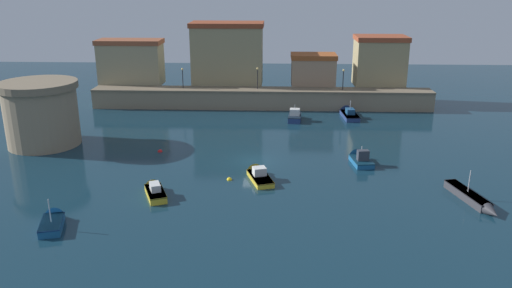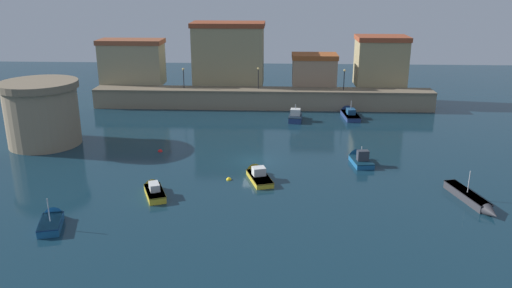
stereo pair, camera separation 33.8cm
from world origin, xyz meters
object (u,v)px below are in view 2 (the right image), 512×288
at_px(quay_lamp_2, 344,76).
at_px(moored_boat_4, 472,199).
at_px(mooring_buoy_0, 160,152).
at_px(moored_boat_3, 257,174).
at_px(fortress_tower, 42,113).
at_px(quay_lamp_0, 183,75).
at_px(moored_boat_0, 154,190).
at_px(quay_lamp_1, 258,75).
at_px(moored_boat_2, 349,113).
at_px(moored_boat_5, 52,220).
at_px(moored_boat_6, 296,116).
at_px(moored_boat_1, 359,158).
at_px(mooring_buoy_1, 229,180).

relative_size(quay_lamp_2, moored_boat_4, 0.42).
relative_size(moored_boat_4, mooring_buoy_0, 13.72).
xyz_separation_m(moored_boat_3, moored_boat_4, (18.92, -5.15, 0.03)).
bearing_deg(fortress_tower, quay_lamp_0, 55.10).
bearing_deg(moored_boat_3, moored_boat_0, 98.21).
relative_size(quay_lamp_0, quay_lamp_1, 0.95).
bearing_deg(moored_boat_2, mooring_buoy_0, 121.01).
bearing_deg(moored_boat_4, quay_lamp_0, -150.30).
distance_m(fortress_tower, quay_lamp_0, 22.90).
bearing_deg(fortress_tower, quay_lamp_2, 26.95).
bearing_deg(quay_lamp_0, quay_lamp_1, 0.00).
distance_m(fortress_tower, moored_boat_5, 22.46).
xyz_separation_m(quay_lamp_1, moored_boat_6, (5.43, -6.60, -4.48)).
bearing_deg(moored_boat_5, moored_boat_1, -75.40).
bearing_deg(moored_boat_6, moored_boat_4, -146.64).
bearing_deg(moored_boat_1, quay_lamp_2, -10.10).
bearing_deg(mooring_buoy_0, moored_boat_6, 42.28).
distance_m(moored_boat_0, moored_boat_4, 28.11).
bearing_deg(moored_boat_3, fortress_tower, 52.35).
height_order(quay_lamp_2, moored_boat_1, quay_lamp_2).
distance_m(quay_lamp_0, moored_boat_6, 18.39).
bearing_deg(moored_boat_0, quay_lamp_1, -36.05).
xyz_separation_m(quay_lamp_0, moored_boat_1, (22.91, -23.25, -4.54)).
height_order(moored_boat_2, moored_boat_5, moored_boat_5).
bearing_deg(moored_boat_5, moored_boat_4, -96.75).
xyz_separation_m(quay_lamp_2, moored_boat_1, (-0.89, -23.25, -4.53)).
distance_m(quay_lamp_0, quay_lamp_2, 23.80).
relative_size(moored_boat_1, moored_boat_2, 0.70).
height_order(quay_lamp_2, moored_boat_5, quay_lamp_2).
bearing_deg(moored_boat_1, moored_boat_4, -148.35).
bearing_deg(moored_boat_4, mooring_buoy_0, -125.83).
bearing_deg(mooring_buoy_0, fortress_tower, 171.67).
bearing_deg(quay_lamp_0, quay_lamp_2, 0.00).
height_order(fortress_tower, moored_boat_2, fortress_tower).
bearing_deg(moored_boat_6, quay_lamp_2, -42.88).
bearing_deg(moored_boat_6, fortress_tower, 116.94).
distance_m(moored_boat_3, mooring_buoy_1, 2.84).
relative_size(moored_boat_0, mooring_buoy_0, 9.22).
distance_m(quay_lamp_2, moored_boat_1, 23.70).
bearing_deg(moored_boat_0, quay_lamp_0, -16.67).
bearing_deg(moored_boat_5, quay_lamp_0, -21.07).
xyz_separation_m(moored_boat_1, moored_boat_5, (-26.47, -15.55, -0.06)).
bearing_deg(quay_lamp_1, quay_lamp_0, 180.00).
height_order(quay_lamp_1, moored_boat_5, quay_lamp_1).
height_order(quay_lamp_0, quay_lamp_1, quay_lamp_1).
xyz_separation_m(moored_boat_2, moored_boat_5, (-27.76, -34.57, -0.04)).
height_order(moored_boat_0, moored_boat_6, moored_boat_6).
bearing_deg(mooring_buoy_0, mooring_buoy_1, -43.13).
bearing_deg(moored_boat_5, quay_lamp_2, -51.02).
distance_m(quay_lamp_0, moored_boat_4, 45.80).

